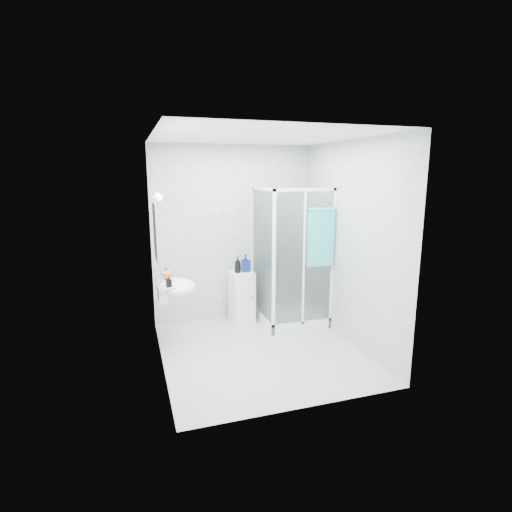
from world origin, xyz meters
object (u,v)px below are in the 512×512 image
object	(u,v)px
wall_basin	(175,287)
soap_dispenser_orange	(167,273)
storage_cabinet	(242,297)
shower_enclosure	(288,295)
soap_dispenser_black	(169,281)
shampoo_bottle_a	(238,265)
hand_towel	(321,236)
shampoo_bottle_b	(246,263)

from	to	relation	value
wall_basin	soap_dispenser_orange	xyz separation A→B (m)	(-0.07, 0.17, 0.15)
wall_basin	storage_cabinet	bearing A→B (deg)	30.05
shower_enclosure	soap_dispenser_black	bearing A→B (deg)	-163.87
storage_cabinet	shampoo_bottle_a	bearing A→B (deg)	-163.55
shampoo_bottle_a	soap_dispenser_orange	xyz separation A→B (m)	(-1.05, -0.41, 0.06)
shower_enclosure	hand_towel	bearing A→B (deg)	-52.85
hand_towel	soap_dispenser_black	distance (m)	2.09
shower_enclosure	hand_towel	world-z (taller)	shower_enclosure
shampoo_bottle_b	soap_dispenser_orange	xyz separation A→B (m)	(-1.18, -0.44, 0.05)
soap_dispenser_orange	storage_cabinet	bearing A→B (deg)	21.23
shower_enclosure	storage_cabinet	world-z (taller)	shower_enclosure
shower_enclosure	wall_basin	bearing A→B (deg)	-169.19
hand_towel	shampoo_bottle_b	world-z (taller)	hand_towel
hand_towel	soap_dispenser_orange	xyz separation A→B (m)	(-2.03, 0.25, -0.42)
soap_dispenser_orange	hand_towel	bearing A→B (deg)	-7.13
shampoo_bottle_b	shower_enclosure	bearing A→B (deg)	-28.22
storage_cabinet	soap_dispenser_orange	size ratio (longest dim) A/B	4.63
hand_towel	shampoo_bottle_b	xyz separation A→B (m)	(-0.86, 0.70, -0.47)
storage_cabinet	soap_dispenser_orange	bearing A→B (deg)	-164.60
wall_basin	soap_dispenser_orange	world-z (taller)	soap_dispenser_orange
storage_cabinet	hand_towel	xyz separation A→B (m)	(0.92, -0.69, 0.98)
shower_enclosure	shampoo_bottle_b	bearing A→B (deg)	151.78
shampoo_bottle_b	shampoo_bottle_a	bearing A→B (deg)	-163.81
hand_towel	soap_dispenser_black	xyz separation A→B (m)	(-2.04, -0.10, -0.44)
soap_dispenser_orange	shower_enclosure	bearing A→B (deg)	4.85
shampoo_bottle_b	soap_dispenser_orange	size ratio (longest dim) A/B	1.55
soap_dispenser_black	shampoo_bottle_a	bearing A→B (deg)	35.74
wall_basin	shampoo_bottle_b	world-z (taller)	shampoo_bottle_b
shower_enclosure	soap_dispenser_black	size ratio (longest dim) A/B	14.65
hand_towel	shampoo_bottle_a	bearing A→B (deg)	146.23
wall_basin	shampoo_bottle_b	size ratio (longest dim) A/B	2.17
wall_basin	storage_cabinet	size ratio (longest dim) A/B	0.73
storage_cabinet	soap_dispenser_black	world-z (taller)	soap_dispenser_black
wall_basin	shampoo_bottle_b	xyz separation A→B (m)	(1.10, 0.61, 0.10)
wall_basin	shampoo_bottle_b	distance (m)	1.27
soap_dispenser_orange	wall_basin	bearing A→B (deg)	-66.45
wall_basin	soap_dispenser_orange	distance (m)	0.24
soap_dispenser_black	wall_basin	bearing A→B (deg)	65.45
shampoo_bottle_b	wall_basin	bearing A→B (deg)	-150.97
wall_basin	soap_dispenser_black	size ratio (longest dim) A/B	4.10
shampoo_bottle_a	soap_dispenser_black	xyz separation A→B (m)	(-1.06, -0.76, 0.04)
shampoo_bottle_a	shampoo_bottle_b	distance (m)	0.14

